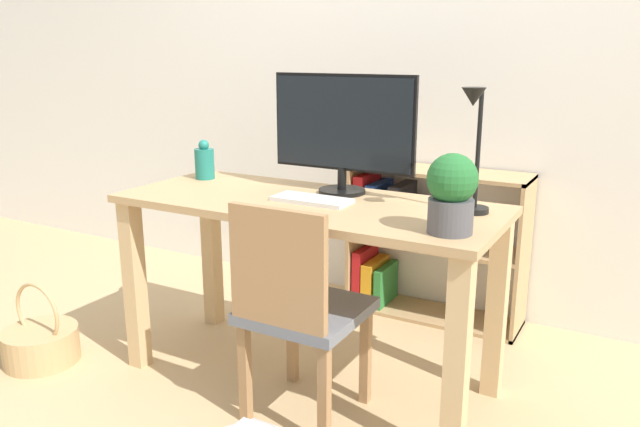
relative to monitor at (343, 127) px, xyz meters
The scene contains 11 objects.
ground_plane 1.03m from the monitor, 108.04° to the right, with size 10.00×10.00×0.00m, color tan.
wall_back 0.89m from the monitor, 93.95° to the left, with size 8.00×0.05×2.60m.
desk 0.45m from the monitor, 108.04° to the right, with size 1.48×0.61×0.75m.
monitor is the anchor object (origin of this frame).
keyboard 0.32m from the monitor, 99.24° to the right, with size 0.30×0.13×0.02m.
vase 0.69m from the monitor, behind, with size 0.09×0.09×0.17m.
desk_lamp 0.56m from the monitor, 10.96° to the right, with size 0.10×0.19×0.44m.
potted_plant 0.66m from the monitor, 31.56° to the right, with size 0.16×0.16×0.25m.
chair 0.73m from the monitor, 82.46° to the right, with size 0.40×0.40×0.82m.
bookshelf 0.92m from the monitor, 87.45° to the left, with size 0.86×0.28×0.75m.
basket 1.59m from the monitor, 151.50° to the right, with size 0.31×0.31×0.36m.
Camera 1 is at (1.17, -2.00, 1.31)m, focal length 35.00 mm.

